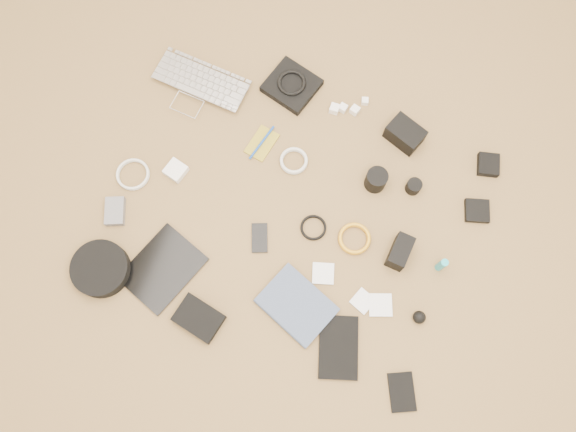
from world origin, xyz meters
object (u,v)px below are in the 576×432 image
(dslr_camera, at_px, (405,134))
(tablet, at_px, (163,269))
(headphone_case, at_px, (101,269))
(phone, at_px, (260,238))
(paperback, at_px, (279,325))
(laptop, at_px, (195,92))

(dslr_camera, relative_size, tablet, 0.50)
(headphone_case, bearing_deg, phone, 31.11)
(tablet, height_order, phone, tablet)
(headphone_case, distance_m, paperback, 0.66)
(phone, distance_m, paperback, 0.32)
(dslr_camera, height_order, paperback, dslr_camera)
(phone, relative_size, paperback, 0.45)
(tablet, distance_m, phone, 0.36)
(laptop, bearing_deg, headphone_case, -88.43)
(dslr_camera, bearing_deg, headphone_case, -113.82)
(phone, bearing_deg, paperback, -78.19)
(dslr_camera, distance_m, paperback, 0.85)
(dslr_camera, relative_size, phone, 1.21)
(paperback, bearing_deg, headphone_case, 115.21)
(paperback, bearing_deg, laptop, 62.51)
(tablet, xyz_separation_m, phone, (0.29, 0.22, -0.00))
(tablet, xyz_separation_m, headphone_case, (-0.20, -0.08, 0.02))
(dslr_camera, bearing_deg, tablet, -108.99)
(headphone_case, bearing_deg, paperback, 2.09)
(phone, xyz_separation_m, headphone_case, (-0.49, -0.30, 0.02))
(laptop, distance_m, paperback, 0.96)
(laptop, relative_size, paperback, 1.52)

